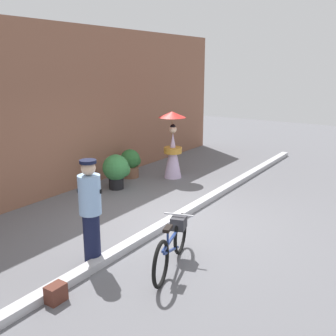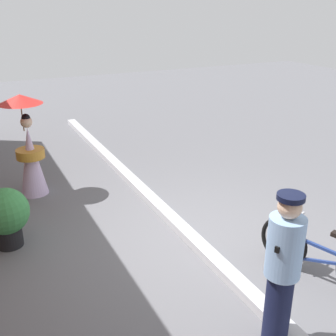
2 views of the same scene
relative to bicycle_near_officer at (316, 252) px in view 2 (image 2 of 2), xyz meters
The scene contains 6 objects.
ground_plane 1.78m from the bicycle_near_officer, 32.54° to the left, with size 30.00×30.00×0.00m, color slate.
sidewalk_curb 1.77m from the bicycle_near_officer, 32.54° to the left, with size 14.00×0.20×0.12m, color #B2B2B7.
bicycle_near_officer is the anchor object (origin of this frame).
person_officer 1.35m from the bicycle_near_officer, 118.44° to the left, with size 0.34×0.36×1.65m.
person_with_parasol 4.94m from the bicycle_near_officer, 33.05° to the left, with size 0.74×0.74×1.80m.
potted_plant_by_door 4.12m from the bicycle_near_officer, 52.69° to the left, with size 0.67×0.65×0.87m.
Camera 2 is at (-4.53, 2.58, 3.20)m, focal length 44.36 mm.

